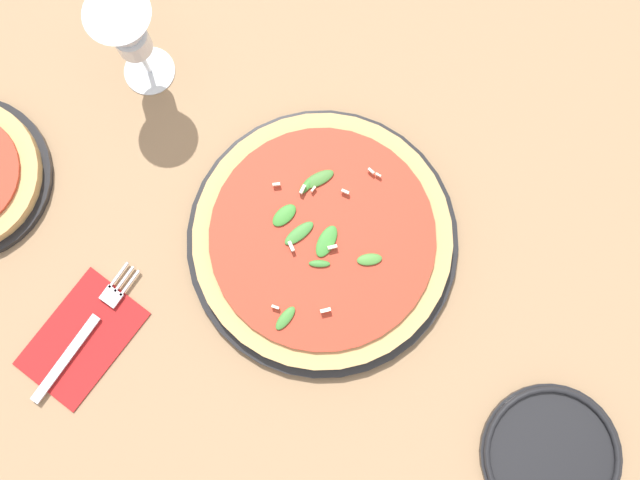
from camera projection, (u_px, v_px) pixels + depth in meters
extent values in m
plane|color=#9E7A56|center=(306.00, 223.00, 0.98)|extent=(6.00, 6.00, 0.00)
cylinder|color=black|center=(320.00, 243.00, 0.97)|extent=(0.35, 0.35, 0.01)
cylinder|color=tan|center=(320.00, 241.00, 0.96)|extent=(0.33, 0.33, 0.02)
cylinder|color=#B73823|center=(320.00, 240.00, 0.94)|extent=(0.29, 0.29, 0.01)
ellipsoid|color=#447B32|center=(318.00, 179.00, 0.95)|extent=(0.05, 0.03, 0.01)
ellipsoid|color=#418233|center=(285.00, 318.00, 0.92)|extent=(0.04, 0.02, 0.01)
ellipsoid|color=#3F8335|center=(299.00, 233.00, 0.94)|extent=(0.04, 0.02, 0.01)
ellipsoid|color=#3A8631|center=(326.00, 241.00, 0.94)|extent=(0.05, 0.04, 0.01)
ellipsoid|color=#3C8233|center=(319.00, 264.00, 0.93)|extent=(0.03, 0.03, 0.01)
ellipsoid|color=#498836|center=(369.00, 259.00, 0.93)|extent=(0.03, 0.03, 0.01)
ellipsoid|color=#3A7F2F|center=(307.00, 185.00, 0.95)|extent=(0.03, 0.02, 0.01)
ellipsoid|color=#3C8730|center=(284.00, 215.00, 0.94)|extent=(0.04, 0.02, 0.01)
cube|color=#EFE5C6|center=(378.00, 175.00, 0.95)|extent=(0.00, 0.01, 0.00)
cube|color=#EFE5C6|center=(371.00, 171.00, 0.95)|extent=(0.00, 0.01, 0.01)
cube|color=#EFE5C6|center=(326.00, 310.00, 0.92)|extent=(0.01, 0.01, 0.01)
cube|color=#EFE5C6|center=(279.00, 183.00, 0.95)|extent=(0.01, 0.01, 0.01)
cube|color=#EFE5C6|center=(275.00, 307.00, 0.92)|extent=(0.01, 0.01, 0.01)
cube|color=#EFE5C6|center=(313.00, 189.00, 0.95)|extent=(0.01, 0.00, 0.00)
cube|color=#EFE5C6|center=(303.00, 189.00, 0.94)|extent=(0.01, 0.01, 0.01)
cube|color=#EFE5C6|center=(291.00, 246.00, 0.93)|extent=(0.01, 0.01, 0.01)
cube|color=#EFE5C6|center=(335.00, 245.00, 0.93)|extent=(0.01, 0.01, 0.01)
cube|color=#EFE5C6|center=(345.00, 192.00, 0.94)|extent=(0.01, 0.01, 0.01)
cylinder|color=white|center=(149.00, 71.00, 1.01)|extent=(0.07, 0.07, 0.00)
cylinder|color=white|center=(143.00, 59.00, 0.98)|extent=(0.01, 0.01, 0.07)
cone|color=white|center=(127.00, 31.00, 0.90)|extent=(0.08, 0.08, 0.09)
cylinder|color=white|center=(132.00, 41.00, 0.92)|extent=(0.04, 0.04, 0.03)
cube|color=#B21E1E|center=(82.00, 339.00, 0.95)|extent=(0.17, 0.13, 0.01)
cube|color=silver|center=(66.00, 358.00, 0.94)|extent=(0.13, 0.04, 0.00)
cube|color=silver|center=(111.00, 296.00, 0.96)|extent=(0.03, 0.03, 0.00)
cube|color=silver|center=(130.00, 283.00, 0.96)|extent=(0.04, 0.01, 0.00)
cube|color=silver|center=(124.00, 279.00, 0.96)|extent=(0.04, 0.01, 0.00)
cube|color=silver|center=(119.00, 275.00, 0.96)|extent=(0.04, 0.01, 0.00)
cylinder|color=black|center=(550.00, 455.00, 0.93)|extent=(0.18, 0.18, 0.01)
torus|color=black|center=(552.00, 456.00, 0.92)|extent=(0.17, 0.17, 0.01)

